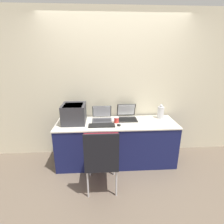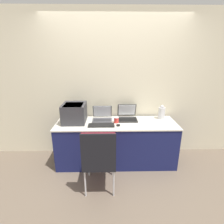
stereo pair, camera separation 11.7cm
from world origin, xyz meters
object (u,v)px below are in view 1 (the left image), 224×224
object	(u,v)px
printer	(74,113)
laptop_right	(127,116)
external_keyboard	(102,125)
chair	(102,156)
coffee_cup	(116,120)
mouse	(119,125)
laptop_left	(102,117)
metal_pitcher	(161,112)

from	to	relation	value
printer	laptop_right	size ratio (longest dim) A/B	1.20
external_keyboard	chair	size ratio (longest dim) A/B	0.45
chair	coffee_cup	bearing A→B (deg)	70.80
mouse	chair	size ratio (longest dim) A/B	0.07
coffee_cup	mouse	distance (m)	0.16
laptop_left	metal_pitcher	size ratio (longest dim) A/B	1.32
metal_pitcher	external_keyboard	bearing A→B (deg)	-163.72
metal_pitcher	chair	xyz separation A→B (m)	(-1.07, -0.92, -0.29)
laptop_left	mouse	bearing A→B (deg)	-47.99
printer	mouse	bearing A→B (deg)	-15.75
laptop_left	external_keyboard	size ratio (longest dim) A/B	0.80
printer	laptop_right	xyz separation A→B (m)	(0.91, 0.12, -0.12)
coffee_cup	metal_pitcher	xyz separation A→B (m)	(0.82, 0.18, 0.07)
metal_pitcher	laptop_left	bearing A→B (deg)	-178.11
laptop_left	metal_pitcher	bearing A→B (deg)	1.89
coffee_cup	laptop_right	bearing A→B (deg)	40.62
printer	external_keyboard	xyz separation A→B (m)	(0.46, -0.19, -0.16)
external_keyboard	printer	bearing A→B (deg)	158.02
printer	metal_pitcher	bearing A→B (deg)	4.70
laptop_right	chair	bearing A→B (deg)	-116.72
laptop_right	laptop_left	bearing A→B (deg)	-175.77
mouse	chair	bearing A→B (deg)	-115.76
laptop_right	chair	world-z (taller)	laptop_right
printer	laptop_left	xyz separation A→B (m)	(0.47, 0.09, -0.12)
external_keyboard	mouse	distance (m)	0.27
mouse	chair	distance (m)	0.68
mouse	coffee_cup	bearing A→B (deg)	99.04
external_keyboard	chair	xyz separation A→B (m)	(-0.01, -0.61, -0.19)
external_keyboard	coffee_cup	distance (m)	0.29
external_keyboard	mouse	world-z (taller)	mouse
laptop_left	coffee_cup	bearing A→B (deg)	-30.19
mouse	laptop_left	bearing A→B (deg)	132.01
laptop_right	metal_pitcher	distance (m)	0.61
coffee_cup	printer	bearing A→B (deg)	175.89
laptop_left	coffee_cup	distance (m)	0.28
printer	chair	size ratio (longest dim) A/B	0.44
printer	external_keyboard	distance (m)	0.52
laptop_left	chair	size ratio (longest dim) A/B	0.36
laptop_left	chair	xyz separation A→B (m)	(-0.02, -0.89, -0.23)
printer	metal_pitcher	xyz separation A→B (m)	(1.52, 0.13, -0.06)
printer	external_keyboard	world-z (taller)	printer
laptop_left	metal_pitcher	xyz separation A→B (m)	(1.06, 0.03, 0.06)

